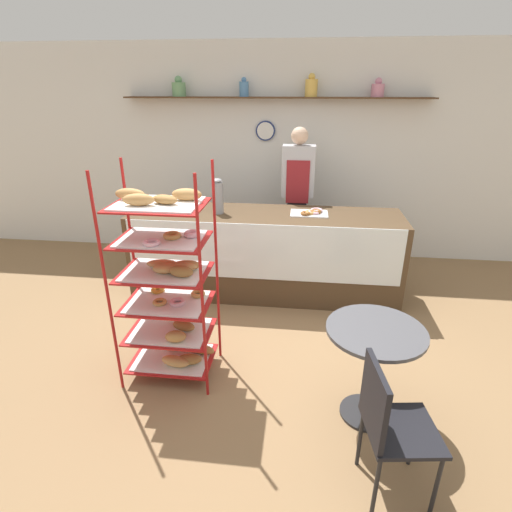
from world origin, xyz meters
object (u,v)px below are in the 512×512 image
person_worker (297,195)px  coffee_carafe (218,196)px  pastry_rack (169,287)px  cafe_chair (388,420)px  cafe_table (373,352)px  donut_tray_counter (311,212)px

person_worker → coffee_carafe: person_worker is taller
pastry_rack → cafe_chair: size_ratio=1.96×
coffee_carafe → pastry_rack: bearing=-93.3°
pastry_rack → coffee_carafe: pastry_rack is taller
person_worker → cafe_table: (0.58, -2.44, -0.43)m
coffee_carafe → donut_tray_counter: coffee_carafe is taller
pastry_rack → coffee_carafe: (0.08, 1.44, 0.33)m
person_worker → donut_tray_counter: bearing=-75.1°
pastry_rack → cafe_table: pastry_rack is taller
cafe_chair → person_worker: bearing=3.0°
pastry_rack → cafe_chair: 1.74m
cafe_table → coffee_carafe: (-1.40, 1.74, 0.57)m
cafe_chair → coffee_carafe: size_ratio=2.32×
coffee_carafe → person_worker: bearing=40.3°
person_worker → donut_tray_counter: size_ratio=4.48×
pastry_rack → cafe_table: size_ratio=2.36×
cafe_table → cafe_chair: (-0.01, -0.58, -0.01)m
donut_tray_counter → person_worker: bearing=104.9°
cafe_table → coffee_carafe: coffee_carafe is taller
pastry_rack → cafe_chair: (1.48, -0.89, -0.25)m
cafe_table → coffee_carafe: 2.31m
cafe_table → donut_tray_counter: size_ratio=1.84×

